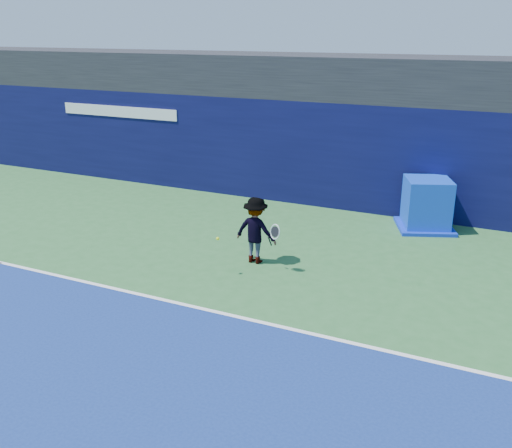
% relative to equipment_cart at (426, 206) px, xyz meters
% --- Properties ---
extents(ground, '(80.00, 80.00, 0.00)m').
position_rel_equipment_cart_xyz_m(ground, '(-3.12, -9.40, -0.60)').
color(ground, '#2D6431').
rests_on(ground, ground).
extents(baseline, '(24.00, 0.10, 0.01)m').
position_rel_equipment_cart_xyz_m(baseline, '(-3.12, -6.40, -0.59)').
color(baseline, white).
rests_on(baseline, ground).
extents(stadium_band, '(36.00, 3.00, 1.20)m').
position_rel_equipment_cart_xyz_m(stadium_band, '(-3.12, 2.10, 3.00)').
color(stadium_band, black).
rests_on(stadium_band, back_wall_assembly).
extents(back_wall_assembly, '(36.00, 1.03, 3.00)m').
position_rel_equipment_cart_xyz_m(back_wall_assembly, '(-3.13, 1.10, 0.90)').
color(back_wall_assembly, '#090B34').
rests_on(back_wall_assembly, ground).
extents(equipment_cart, '(1.78, 1.78, 1.32)m').
position_rel_equipment_cart_xyz_m(equipment_cart, '(0.00, 0.00, 0.00)').
color(equipment_cart, '#0E39C7').
rests_on(equipment_cart, ground).
extents(tennis_player, '(1.22, 0.67, 1.49)m').
position_rel_equipment_cart_xyz_m(tennis_player, '(-3.02, -3.92, 0.14)').
color(tennis_player, white).
rests_on(tennis_player, ground).
extents(tennis_ball, '(0.07, 0.07, 0.07)m').
position_rel_equipment_cart_xyz_m(tennis_ball, '(-3.43, -4.90, 0.22)').
color(tennis_ball, '#C6E119').
rests_on(tennis_ball, ground).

